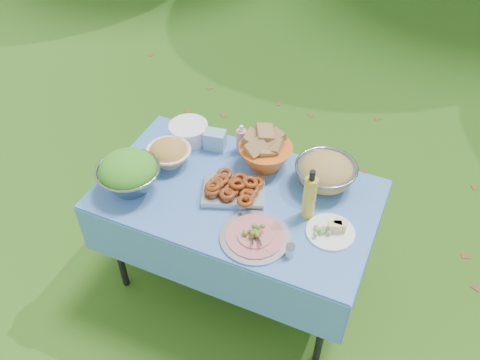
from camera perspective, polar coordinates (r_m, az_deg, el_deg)
name	(u,v)px	position (r m, az deg, el deg)	size (l,w,h in m)	color
ground	(238,278)	(3.27, -0.28, -10.94)	(80.00, 80.00, 0.00)	#10380A
picnic_table	(237,239)	(2.97, -0.31, -6.67)	(1.46, 0.86, 0.76)	#84B8FF
salad_bowl	(128,173)	(2.71, -12.42, 0.79)	(0.33, 0.33, 0.22)	gray
pasta_bowl_white	(169,153)	(2.85, -8.02, 3.03)	(0.25, 0.25, 0.14)	white
plate_stack	(189,132)	(3.02, -5.78, 5.40)	(0.23, 0.23, 0.10)	white
wipes_box	(215,140)	(2.94, -2.83, 4.54)	(0.12, 0.09, 0.11)	#82B3D1
sanitizer_bottle	(241,138)	(2.90, 0.16, 4.71)	(0.06, 0.06, 0.17)	pink
bread_bowl	(266,151)	(2.80, 2.90, 3.26)	(0.30, 0.30, 0.20)	orange
pasta_bowl_steel	(326,172)	(2.72, 9.62, 0.93)	(0.33, 0.33, 0.17)	gray
fried_tray	(234,189)	(2.66, -0.72, -1.03)	(0.32, 0.23, 0.08)	#BABBC0
charcuterie_platter	(255,232)	(2.45, 1.70, -5.91)	(0.35, 0.35, 0.08)	silver
oil_bottle	(310,194)	(2.50, 7.85, -1.57)	(0.07, 0.07, 0.30)	gold
cheese_plate	(331,228)	(2.52, 10.18, -5.35)	(0.24, 0.24, 0.07)	white
shaker	(290,251)	(2.40, 5.66, -7.89)	(0.04, 0.04, 0.07)	silver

